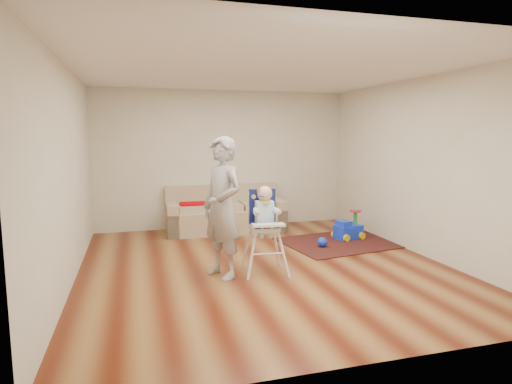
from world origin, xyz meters
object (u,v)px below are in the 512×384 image
object	(u,v)px
toy_ball	(322,242)
high_chair	(265,231)
ride_on_toy	(348,224)
adult	(222,208)
sofa	(225,209)
side_table	(184,219)

from	to	relation	value
toy_ball	high_chair	xyz separation A→B (m)	(-1.28, -0.95, 0.47)
ride_on_toy	adult	world-z (taller)	adult
sofa	ride_on_toy	distance (m)	2.33
sofa	ride_on_toy	size ratio (longest dim) A/B	4.43
side_table	sofa	bearing A→B (deg)	-4.28
high_chair	adult	xyz separation A→B (m)	(-0.57, 0.00, 0.34)
sofa	side_table	distance (m)	0.80
toy_ball	adult	size ratio (longest dim) A/B	0.09
sofa	adult	distance (m)	2.70
ride_on_toy	sofa	bearing A→B (deg)	134.08
high_chair	adult	world-z (taller)	adult
sofa	ride_on_toy	bearing A→B (deg)	-31.25
adult	sofa	bearing A→B (deg)	141.07
toy_ball	sofa	bearing A→B (deg)	127.74
sofa	high_chair	size ratio (longest dim) A/B	1.90
ride_on_toy	high_chair	xyz separation A→B (m)	(-1.96, -1.35, 0.30)
ride_on_toy	high_chair	bearing A→B (deg)	-158.88
adult	side_table	bearing A→B (deg)	157.90
toy_ball	high_chair	distance (m)	1.66
side_table	toy_ball	size ratio (longest dim) A/B	3.24
sofa	side_table	xyz separation A→B (m)	(-0.78, 0.06, -0.17)
toy_ball	adult	distance (m)	2.23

